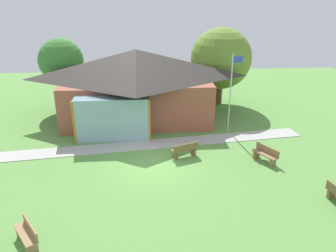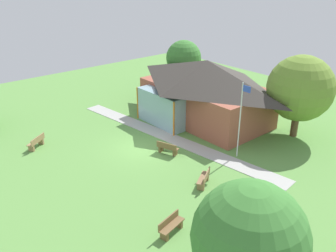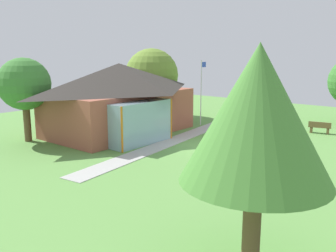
{
  "view_description": "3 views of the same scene",
  "coord_description": "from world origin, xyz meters",
  "px_view_note": "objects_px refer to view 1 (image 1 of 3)",
  "views": [
    {
      "loc": [
        -0.48,
        -15.55,
        8.63
      ],
      "look_at": [
        0.94,
        2.14,
        1.31
      ],
      "focal_mm": 35.59,
      "sensor_mm": 36.0,
      "label": 1
    },
    {
      "loc": [
        17.99,
        -13.04,
        11.42
      ],
      "look_at": [
        0.61,
        1.78,
        1.35
      ],
      "focal_mm": 38.42,
      "sensor_mm": 36.0,
      "label": 2
    },
    {
      "loc": [
        -18.62,
        -11.88,
        5.64
      ],
      "look_at": [
        -0.49,
        2.88,
        0.93
      ],
      "focal_mm": 39.09,
      "sensor_mm": 36.0,
      "label": 3
    }
  ],
  "objects_px": {
    "bench_front_left": "(27,234)",
    "tree_behind_pavilion_left": "(61,61)",
    "bench_rear_near_path": "(185,150)",
    "pavilion": "(136,84)",
    "bench_mid_right": "(265,155)",
    "flagpole": "(231,90)",
    "tree_behind_pavilion_right": "(221,59)"
  },
  "relations": [
    {
      "from": "pavilion",
      "to": "bench_front_left",
      "type": "relative_size",
      "value": 7.33
    },
    {
      "from": "bench_front_left",
      "to": "tree_behind_pavilion_left",
      "type": "relative_size",
      "value": 0.28
    },
    {
      "from": "bench_rear_near_path",
      "to": "tree_behind_pavilion_right",
      "type": "bearing_deg",
      "value": 46.95
    },
    {
      "from": "pavilion",
      "to": "bench_mid_right",
      "type": "relative_size",
      "value": 7.21
    },
    {
      "from": "flagpole",
      "to": "tree_behind_pavilion_right",
      "type": "height_order",
      "value": "tree_behind_pavilion_right"
    },
    {
      "from": "pavilion",
      "to": "tree_behind_pavilion_right",
      "type": "relative_size",
      "value": 1.82
    },
    {
      "from": "pavilion",
      "to": "tree_behind_pavilion_right",
      "type": "distance_m",
      "value": 7.23
    },
    {
      "from": "bench_rear_near_path",
      "to": "flagpole",
      "type": "bearing_deg",
      "value": 25.37
    },
    {
      "from": "bench_mid_right",
      "to": "tree_behind_pavilion_left",
      "type": "distance_m",
      "value": 16.19
    },
    {
      "from": "bench_rear_near_path",
      "to": "tree_behind_pavilion_left",
      "type": "height_order",
      "value": "tree_behind_pavilion_left"
    },
    {
      "from": "pavilion",
      "to": "bench_mid_right",
      "type": "height_order",
      "value": "pavilion"
    },
    {
      "from": "bench_mid_right",
      "to": "tree_behind_pavilion_right",
      "type": "bearing_deg",
      "value": -28.48
    },
    {
      "from": "bench_front_left",
      "to": "bench_mid_right",
      "type": "relative_size",
      "value": 0.98
    },
    {
      "from": "flagpole",
      "to": "bench_rear_near_path",
      "type": "relative_size",
      "value": 3.25
    },
    {
      "from": "bench_rear_near_path",
      "to": "tree_behind_pavilion_right",
      "type": "relative_size",
      "value": 0.26
    },
    {
      "from": "pavilion",
      "to": "bench_rear_near_path",
      "type": "xyz_separation_m",
      "value": [
        2.66,
        -6.1,
        -2.15
      ]
    },
    {
      "from": "pavilion",
      "to": "flagpole",
      "type": "relative_size",
      "value": 2.15
    },
    {
      "from": "pavilion",
      "to": "bench_rear_near_path",
      "type": "bearing_deg",
      "value": -66.4
    },
    {
      "from": "bench_front_left",
      "to": "bench_rear_near_path",
      "type": "xyz_separation_m",
      "value": [
        6.55,
        6.3,
        0.0
      ]
    },
    {
      "from": "bench_front_left",
      "to": "tree_behind_pavilion_left",
      "type": "height_order",
      "value": "tree_behind_pavilion_left"
    },
    {
      "from": "bench_mid_right",
      "to": "tree_behind_pavilion_left",
      "type": "height_order",
      "value": "tree_behind_pavilion_left"
    },
    {
      "from": "tree_behind_pavilion_right",
      "to": "tree_behind_pavilion_left",
      "type": "distance_m",
      "value": 12.09
    },
    {
      "from": "bench_front_left",
      "to": "bench_rear_near_path",
      "type": "height_order",
      "value": "same"
    },
    {
      "from": "tree_behind_pavilion_right",
      "to": "bench_mid_right",
      "type": "bearing_deg",
      "value": -87.92
    },
    {
      "from": "flagpole",
      "to": "bench_rear_near_path",
      "type": "bearing_deg",
      "value": -135.03
    },
    {
      "from": "bench_rear_near_path",
      "to": "tree_behind_pavilion_left",
      "type": "relative_size",
      "value": 0.29
    },
    {
      "from": "bench_rear_near_path",
      "to": "tree_behind_pavilion_left",
      "type": "bearing_deg",
      "value": 112.89
    },
    {
      "from": "tree_behind_pavilion_right",
      "to": "tree_behind_pavilion_left",
      "type": "relative_size",
      "value": 1.12
    },
    {
      "from": "tree_behind_pavilion_right",
      "to": "tree_behind_pavilion_left",
      "type": "height_order",
      "value": "tree_behind_pavilion_right"
    },
    {
      "from": "flagpole",
      "to": "tree_behind_pavilion_left",
      "type": "height_order",
      "value": "tree_behind_pavilion_left"
    },
    {
      "from": "flagpole",
      "to": "tree_behind_pavilion_right",
      "type": "xyz_separation_m",
      "value": [
        0.61,
        5.69,
        0.83
      ]
    },
    {
      "from": "flagpole",
      "to": "bench_mid_right",
      "type": "bearing_deg",
      "value": -76.82
    }
  ]
}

